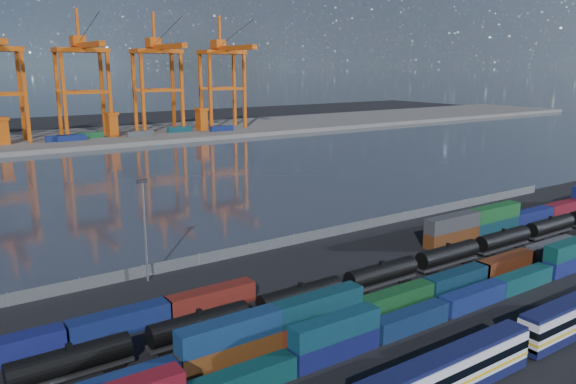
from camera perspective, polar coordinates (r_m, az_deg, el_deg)
ground at (r=88.36m, az=11.31°, el=-9.89°), size 700.00×700.00×0.00m
harbor_water at (r=174.92m, az=-14.12°, el=1.25°), size 700.00×700.00×0.00m
far_quay at (r=274.54m, az=-21.99°, el=4.96°), size 700.00×70.00×2.00m
passenger_train at (r=62.73m, az=15.86°, el=-17.46°), size 75.94×2.96×5.07m
container_row_south at (r=79.72m, az=14.97°, el=-11.09°), size 139.27×2.44×5.20m
container_row_mid at (r=79.92m, az=9.46°, el=-10.84°), size 129.35×2.59×5.52m
container_row_north at (r=112.65m, az=16.33°, el=-4.00°), size 142.33×2.68×5.71m
tanker_string at (r=94.29m, az=12.89°, el=-7.14°), size 122.03×2.91×4.16m
waterfront_fence at (r=108.00m, az=0.61°, el=-4.85°), size 160.12×0.12×2.20m
yard_light_mast at (r=90.49m, az=-14.35°, el=-3.27°), size 1.60×0.40×16.60m
gantry_cranes at (r=264.65m, az=-23.90°, el=12.11°), size 197.42×43.05×58.29m
quay_containers at (r=257.91m, az=-23.67°, el=4.89°), size 172.58×10.99×2.60m
straddle_carriers at (r=263.56m, az=-22.15°, el=6.16°), size 140.00×7.00×11.10m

